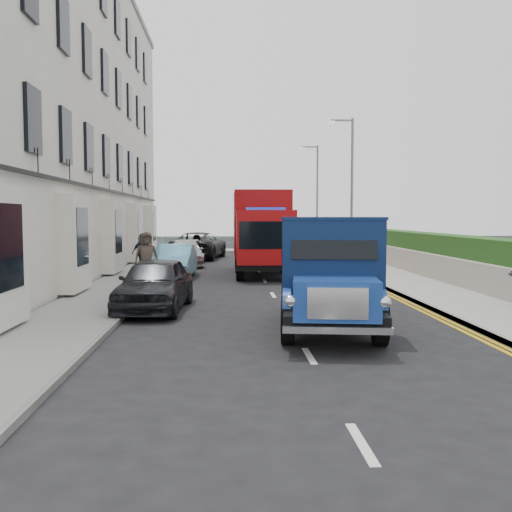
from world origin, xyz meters
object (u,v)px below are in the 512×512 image
bedford_lorry (332,282)px  parked_car_front (155,284)px  lamp_far (315,193)px  red_lorry (261,230)px  lamp_mid (349,184)px

bedford_lorry → parked_car_front: size_ratio=1.29×
bedford_lorry → parked_car_front: 5.45m
lamp_far → red_lorry: 11.94m
lamp_far → red_lorry: lamp_far is taller
lamp_far → lamp_mid: bearing=-90.0°
lamp_mid → parked_car_front: bearing=-125.3°
bedford_lorry → lamp_far: bearing=89.4°
lamp_mid → red_lorry: size_ratio=1.01×
red_lorry → lamp_far: bearing=69.8°
lamp_mid → lamp_far: size_ratio=1.00×
lamp_mid → red_lorry: lamp_mid is taller
parked_car_front → lamp_mid: bearing=59.2°
red_lorry → parked_car_front: (-3.48, -9.73, -1.22)m
lamp_mid → bedford_lorry: (-3.45, -14.25, -2.86)m
lamp_mid → bedford_lorry: 14.93m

